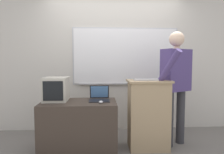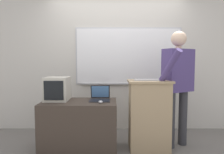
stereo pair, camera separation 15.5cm
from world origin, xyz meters
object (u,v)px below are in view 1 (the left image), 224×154
(person_presenter, at_px, (176,79))
(crt_monitor, at_px, (56,89))
(laptop, at_px, (99,96))
(computer_mouse_by_laptop, at_px, (101,102))
(wireless_keyboard, at_px, (148,80))
(side_desk, at_px, (79,126))
(lectern_podium, at_px, (148,114))

(person_presenter, height_order, crt_monitor, person_presenter)
(laptop, distance_m, computer_mouse_by_laptop, 0.23)
(laptop, xyz_separation_m, computer_mouse_by_laptop, (0.02, -0.23, -0.04))
(wireless_keyboard, height_order, crt_monitor, crt_monitor)
(side_desk, distance_m, person_presenter, 1.61)
(lectern_podium, relative_size, computer_mouse_by_laptop, 10.26)
(lectern_podium, relative_size, person_presenter, 0.59)
(person_presenter, xyz_separation_m, laptop, (-1.17, -0.03, -0.24))
(side_desk, bearing_deg, person_presenter, 5.05)
(wireless_keyboard, bearing_deg, lectern_podium, 60.95)
(person_presenter, distance_m, computer_mouse_by_laptop, 1.21)
(side_desk, height_order, laptop, laptop)
(person_presenter, distance_m, wireless_keyboard, 0.50)
(computer_mouse_by_laptop, distance_m, crt_monitor, 0.71)
(lectern_podium, xyz_separation_m, laptop, (-0.73, 0.07, 0.27))
(computer_mouse_by_laptop, bearing_deg, crt_monitor, 161.83)
(lectern_podium, relative_size, crt_monitor, 2.56)
(lectern_podium, relative_size, side_desk, 0.96)
(side_desk, xyz_separation_m, crt_monitor, (-0.34, 0.09, 0.53))
(side_desk, xyz_separation_m, laptop, (0.29, 0.10, 0.42))
(lectern_podium, distance_m, person_presenter, 0.69)
(lectern_podium, xyz_separation_m, side_desk, (-1.02, -0.03, -0.15))
(person_presenter, xyz_separation_m, computer_mouse_by_laptop, (-1.15, -0.26, -0.29))
(person_presenter, xyz_separation_m, crt_monitor, (-1.80, -0.04, -0.13))
(laptop, relative_size, wireless_keyboard, 0.76)
(lectern_podium, height_order, side_desk, lectern_podium)
(lectern_podium, bearing_deg, person_presenter, 12.16)
(person_presenter, bearing_deg, side_desk, 157.23)
(crt_monitor, bearing_deg, wireless_keyboard, -4.50)
(crt_monitor, bearing_deg, computer_mouse_by_laptop, -18.17)
(laptop, bearing_deg, crt_monitor, -178.79)
(crt_monitor, bearing_deg, person_presenter, 1.34)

